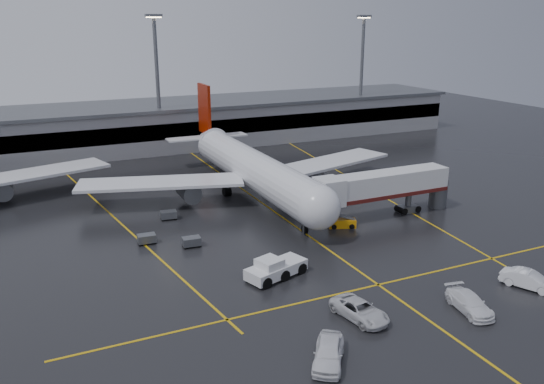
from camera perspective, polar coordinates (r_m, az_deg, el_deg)
name	(u,v)px	position (r m, az deg, el deg)	size (l,w,h in m)	color
ground	(279,215)	(72.45, 0.77, -2.40)	(220.00, 220.00, 0.00)	black
apron_line_centre	(279,215)	(72.45, 0.77, -2.39)	(0.25, 90.00, 0.02)	gold
apron_line_stop	(378,285)	(55.02, 10.87, -9.34)	(60.00, 0.25, 0.02)	gold
apron_line_left	(110,213)	(76.11, -16.33, -2.13)	(0.25, 70.00, 0.02)	gold
apron_line_right	(354,180)	(89.27, 8.43, 1.22)	(0.25, 70.00, 0.02)	gold
terminal	(178,123)	(115.10, -9.68, 6.97)	(122.00, 19.00, 8.60)	gray
light_mast_mid	(157,76)	(106.82, -11.72, 11.58)	(3.00, 1.20, 25.45)	#595B60
light_mast_right	(362,68)	(125.11, 9.21, 12.49)	(3.00, 1.20, 25.45)	#595B60
main_airliner	(250,167)	(79.68, -2.24, 2.58)	(48.80, 45.60, 14.10)	silver
jet_bridge	(384,187)	(72.22, 11.39, 0.47)	(19.90, 3.40, 6.05)	silver
pushback_tractor	(275,269)	(55.12, 0.30, -7.92)	(6.88, 4.44, 2.29)	silver
belt_loader	(342,223)	(68.74, 7.21, -3.19)	(3.57, 2.49, 2.09)	orange
service_van_a	(360,310)	(48.73, 9.01, -11.91)	(2.59, 5.61, 1.56)	silver
service_van_b	(470,303)	(52.21, 19.65, -10.69)	(2.18, 5.37, 1.56)	white
service_van_c	(529,280)	(58.45, 24.90, -8.19)	(1.78, 5.10, 1.68)	white
service_van_d	(329,353)	(42.78, 5.83, -16.10)	(2.11, 5.25, 1.79)	white
baggage_cart_a	(192,241)	(63.05, -8.27, -5.05)	(2.09, 1.44, 1.12)	#595B60
baggage_cart_b	(147,238)	(64.81, -12.76, -4.68)	(2.06, 1.40, 1.12)	#595B60
baggage_cart_c	(169,215)	(72.00, -10.58, -2.31)	(2.15, 1.54, 1.12)	#595B60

